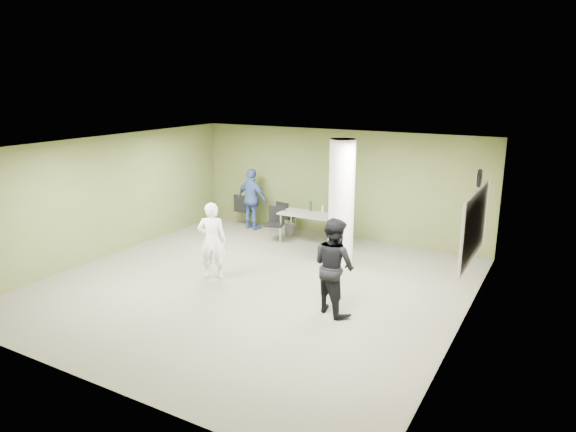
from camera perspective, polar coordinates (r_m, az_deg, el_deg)
The scene contains 17 objects.
floor at distance 10.47m, azimuth -3.78°, elevation -7.65°, with size 8.00×8.00×0.00m, color #555443.
ceiling at distance 9.75m, azimuth -4.06°, elevation 7.75°, with size 8.00×8.00×0.00m, color white.
wall_back at distance 13.45m, azimuth 5.46°, elevation 3.61°, with size 8.00×0.02×2.80m, color #4F5B2A.
wall_left at distance 12.61m, azimuth -19.33°, elevation 2.09°, with size 0.02×8.00×2.80m, color #4F5B2A.
wall_right_cream at distance 8.58m, azimuth 19.09°, elevation -3.59°, with size 0.02×8.00×2.80m, color beige.
column at distance 11.27m, azimuth 5.95°, elevation 1.42°, with size 0.56×0.56×2.80m, color silver.
whiteboard at distance 9.71m, azimuth 20.02°, elevation -0.97°, with size 0.05×2.30×1.30m.
wall_clock at distance 9.53m, azimuth 20.47°, elevation 3.95°, with size 0.06×0.32×0.32m.
folding_table at distance 12.92m, azimuth 2.57°, elevation 0.05°, with size 1.60×0.70×1.01m.
wastebasket at distance 13.71m, azimuth 0.20°, elevation -1.48°, with size 0.26×0.26×0.30m, color #4C4C4C.
chair_back_left at distance 14.55m, azimuth -5.02°, elevation 0.95°, with size 0.48×0.48×0.90m.
chair_back_right at distance 13.86m, azimuth -0.34°, elevation 0.17°, with size 0.49×0.49×0.85m.
chair_table_left at distance 13.20m, azimuth -1.40°, elevation -0.53°, with size 0.53×0.53×0.87m.
chair_table_right at distance 12.91m, azimuth 6.24°, elevation -0.83°, with size 0.60×0.60×0.92m.
woman_white at distance 10.67m, azimuth -8.44°, elevation -2.72°, with size 0.59×0.39×1.62m, color white.
man_black at distance 9.02m, azimuth 5.14°, elevation -5.55°, with size 0.84×0.65×1.73m, color black.
man_blue at distance 14.12m, azimuth -4.03°, elevation 1.87°, with size 0.99×0.41×1.69m, color #394F8D.
Camera 1 is at (5.33, -8.08, 3.98)m, focal length 32.00 mm.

